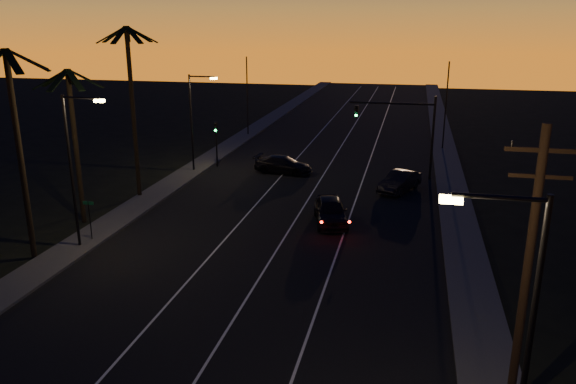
% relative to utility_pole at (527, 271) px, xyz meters
% --- Properties ---
extents(road, '(20.00, 170.00, 0.01)m').
position_rel_utility_pole_xyz_m(road, '(-11.60, 20.00, -5.31)').
color(road, black).
rests_on(road, ground).
extents(sidewalk_left, '(2.40, 170.00, 0.16)m').
position_rel_utility_pole_xyz_m(sidewalk_left, '(-22.80, 20.00, -5.24)').
color(sidewalk_left, '#3B3B38').
rests_on(sidewalk_left, ground).
extents(sidewalk_right, '(2.40, 170.00, 0.16)m').
position_rel_utility_pole_xyz_m(sidewalk_right, '(-0.40, 20.00, -5.24)').
color(sidewalk_right, '#3B3B38').
rests_on(sidewalk_right, ground).
extents(lane_stripe_left, '(0.12, 160.00, 0.01)m').
position_rel_utility_pole_xyz_m(lane_stripe_left, '(-14.60, 20.00, -5.30)').
color(lane_stripe_left, silver).
rests_on(lane_stripe_left, road).
extents(lane_stripe_mid, '(0.12, 160.00, 0.01)m').
position_rel_utility_pole_xyz_m(lane_stripe_mid, '(-11.10, 20.00, -5.30)').
color(lane_stripe_mid, silver).
rests_on(lane_stripe_mid, road).
extents(lane_stripe_right, '(0.12, 160.00, 0.01)m').
position_rel_utility_pole_xyz_m(lane_stripe_right, '(-7.60, 20.00, -5.30)').
color(lane_stripe_right, silver).
rests_on(lane_stripe_right, road).
extents(palm_near, '(4.25, 4.16, 11.53)m').
position_rel_utility_pole_xyz_m(palm_near, '(-24.20, 8.00, 1.76)').
color(palm_near, black).
rests_on(palm_near, ground).
extents(palm_mid, '(4.25, 4.16, 10.03)m').
position_rel_utility_pole_xyz_m(palm_mid, '(-24.80, 14.00, 0.94)').
color(palm_mid, black).
rests_on(palm_mid, ground).
extents(palm_far, '(4.25, 4.16, 12.53)m').
position_rel_utility_pole_xyz_m(palm_far, '(-23.80, 20.00, 2.30)').
color(palm_far, black).
rests_on(palm_far, ground).
extents(streetlight_left_near, '(2.55, 0.26, 9.00)m').
position_rel_utility_pole_xyz_m(streetlight_left_near, '(-22.30, 10.00, 0.01)').
color(streetlight_left_near, black).
rests_on(streetlight_left_near, ground).
extents(streetlight_left_far, '(2.55, 0.26, 8.50)m').
position_rel_utility_pole_xyz_m(streetlight_left_far, '(-22.29, 28.00, -0.25)').
color(streetlight_left_far, black).
rests_on(streetlight_left_far, ground).
extents(streetlight_right_near, '(2.55, 0.26, 9.00)m').
position_rel_utility_pole_xyz_m(streetlight_right_near, '(-0.90, -4.00, 0.01)').
color(streetlight_right_near, black).
rests_on(streetlight_right_near, ground).
extents(street_sign, '(0.70, 0.06, 2.60)m').
position_rel_utility_pole_xyz_m(street_sign, '(-22.40, 11.00, -3.66)').
color(street_sign, black).
rests_on(street_sign, ground).
extents(utility_pole, '(2.20, 0.28, 10.00)m').
position_rel_utility_pole_xyz_m(utility_pole, '(0.00, 0.00, 0.00)').
color(utility_pole, black).
rests_on(utility_pole, ground).
extents(signal_mast, '(7.10, 0.41, 7.00)m').
position_rel_utility_pole_xyz_m(signal_mast, '(-4.46, 29.99, -0.53)').
color(signal_mast, black).
rests_on(signal_mast, ground).
extents(signal_post, '(0.28, 0.37, 4.20)m').
position_rel_utility_pole_xyz_m(signal_post, '(-21.10, 29.98, -2.42)').
color(signal_post, black).
rests_on(signal_post, ground).
extents(far_pole_left, '(0.14, 0.14, 9.00)m').
position_rel_utility_pole_xyz_m(far_pole_left, '(-22.60, 45.00, -0.82)').
color(far_pole_left, black).
rests_on(far_pole_left, ground).
extents(far_pole_right, '(0.14, 0.14, 9.00)m').
position_rel_utility_pole_xyz_m(far_pole_right, '(-0.60, 42.00, -0.82)').
color(far_pole_right, black).
rests_on(far_pole_right, ground).
extents(lead_car, '(3.21, 5.84, 1.70)m').
position_rel_utility_pole_xyz_m(lead_car, '(-8.73, 17.41, -4.45)').
color(lead_car, black).
rests_on(lead_car, road).
extents(right_car, '(3.42, 4.98, 1.56)m').
position_rel_utility_pole_xyz_m(right_car, '(-4.51, 25.78, -4.53)').
color(right_car, black).
rests_on(right_car, road).
extents(cross_car, '(5.35, 2.71, 1.49)m').
position_rel_utility_pole_xyz_m(cross_car, '(-14.69, 29.20, -4.56)').
color(cross_car, black).
rests_on(cross_car, road).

